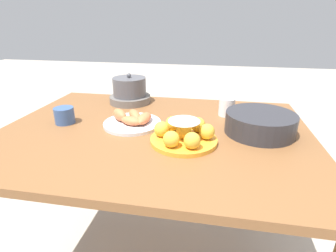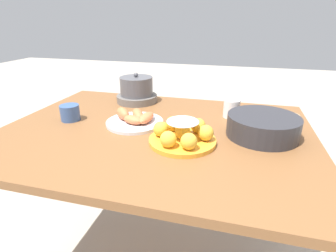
# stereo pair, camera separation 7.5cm
# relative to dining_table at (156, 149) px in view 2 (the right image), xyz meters

# --- Properties ---
(dining_table) EXTENTS (1.27, 0.95, 0.72)m
(dining_table) POSITION_rel_dining_table_xyz_m (0.00, 0.00, 0.00)
(dining_table) COLOR brown
(dining_table) RESTS_ON ground_plane
(cake_plate) EXTENTS (0.25, 0.25, 0.09)m
(cake_plate) POSITION_rel_dining_table_xyz_m (0.14, -0.10, 0.13)
(cake_plate) COLOR gold
(cake_plate) RESTS_ON dining_table
(serving_bowl) EXTENTS (0.27, 0.27, 0.08)m
(serving_bowl) POSITION_rel_dining_table_xyz_m (0.42, 0.04, 0.14)
(serving_bowl) COLOR #2D2D33
(serving_bowl) RESTS_ON dining_table
(sauce_bowl) EXTENTS (0.10, 0.10, 0.02)m
(sauce_bowl) POSITION_rel_dining_table_xyz_m (0.55, 0.26, 0.11)
(sauce_bowl) COLOR tan
(sauce_bowl) RESTS_ON dining_table
(seafood_platter) EXTENTS (0.25, 0.25, 0.06)m
(seafood_platter) POSITION_rel_dining_table_xyz_m (-0.10, 0.03, 0.11)
(seafood_platter) COLOR silver
(seafood_platter) RESTS_ON dining_table
(cup_near) EXTENTS (0.08, 0.08, 0.07)m
(cup_near) POSITION_rel_dining_table_xyz_m (-0.40, -0.00, 0.13)
(cup_near) COLOR #38568E
(cup_near) RESTS_ON dining_table
(cup_far) EXTENTS (0.07, 0.07, 0.08)m
(cup_far) POSITION_rel_dining_table_xyz_m (0.30, 0.23, 0.13)
(cup_far) COLOR white
(cup_far) RESTS_ON dining_table
(warming_pot) EXTENTS (0.22, 0.22, 0.16)m
(warming_pot) POSITION_rel_dining_table_xyz_m (-0.21, 0.34, 0.16)
(warming_pot) COLOR #66605B
(warming_pot) RESTS_ON dining_table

